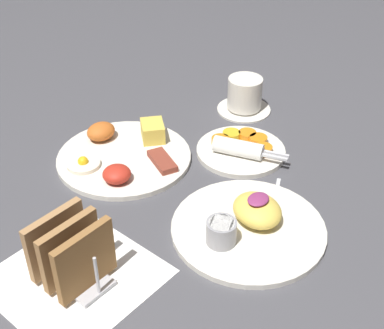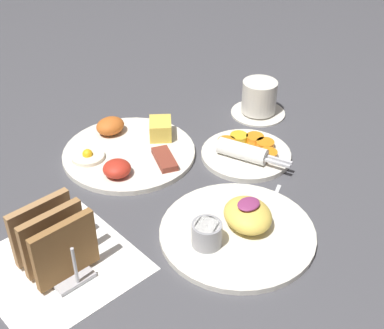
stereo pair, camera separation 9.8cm
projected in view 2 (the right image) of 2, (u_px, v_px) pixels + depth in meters
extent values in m
plane|color=#47474C|center=(179.00, 201.00, 0.94)|extent=(3.00, 3.00, 0.00)
cube|color=white|center=(59.00, 266.00, 0.81)|extent=(0.22, 0.22, 0.00)
cylinder|color=silver|center=(129.00, 153.00, 1.05)|extent=(0.26, 0.26, 0.01)
cube|color=#E5C64C|center=(160.00, 129.00, 1.09)|extent=(0.07, 0.07, 0.04)
ellipsoid|color=#C66023|center=(110.00, 126.00, 1.10)|extent=(0.06, 0.05, 0.03)
cylinder|color=#F4EACC|center=(88.00, 157.00, 1.03)|extent=(0.06, 0.06, 0.01)
sphere|color=yellow|center=(88.00, 154.00, 1.02)|extent=(0.02, 0.02, 0.02)
ellipsoid|color=red|center=(117.00, 169.00, 0.98)|extent=(0.05, 0.05, 0.03)
cube|color=brown|center=(165.00, 159.00, 1.02)|extent=(0.06, 0.08, 0.01)
cylinder|color=silver|center=(246.00, 154.00, 1.05)|extent=(0.18, 0.18, 0.01)
cylinder|color=orange|center=(268.00, 155.00, 1.03)|extent=(0.04, 0.04, 0.01)
cylinder|color=orange|center=(267.00, 145.00, 1.06)|extent=(0.04, 0.04, 0.01)
cylinder|color=orange|center=(255.00, 139.00, 1.08)|extent=(0.04, 0.04, 0.01)
cylinder|color=gold|center=(239.00, 138.00, 1.08)|extent=(0.04, 0.04, 0.01)
cylinder|color=orange|center=(227.00, 143.00, 1.06)|extent=(0.04, 0.04, 0.01)
cylinder|color=white|center=(242.00, 151.00, 1.02)|extent=(0.06, 0.10, 0.03)
cube|color=silver|center=(279.00, 160.00, 1.00)|extent=(0.02, 0.05, 0.00)
cube|color=silver|center=(277.00, 163.00, 0.99)|extent=(0.02, 0.05, 0.00)
cylinder|color=silver|center=(237.00, 233.00, 0.87)|extent=(0.25, 0.25, 0.01)
ellipsoid|color=#EAC651|center=(248.00, 215.00, 0.86)|extent=(0.10, 0.11, 0.04)
ellipsoid|color=#8C3366|center=(249.00, 204.00, 0.85)|extent=(0.04, 0.03, 0.01)
cylinder|color=#99999E|center=(207.00, 234.00, 0.83)|extent=(0.05, 0.05, 0.04)
cylinder|color=white|center=(207.00, 226.00, 0.82)|extent=(0.04, 0.04, 0.01)
cube|color=#B7B7BC|center=(58.00, 264.00, 0.81)|extent=(0.06, 0.12, 0.01)
cube|color=olive|center=(65.00, 250.00, 0.76)|extent=(0.10, 0.01, 0.10)
cube|color=#9C6E41|center=(53.00, 239.00, 0.78)|extent=(0.10, 0.01, 0.10)
cube|color=#A87A4C|center=(42.00, 228.00, 0.80)|extent=(0.10, 0.01, 0.10)
cylinder|color=#B7B7BC|center=(75.00, 266.00, 0.76)|extent=(0.01, 0.01, 0.07)
cylinder|color=#B7B7BC|center=(36.00, 228.00, 0.82)|extent=(0.01, 0.00, 0.07)
cylinder|color=silver|center=(258.00, 112.00, 1.19)|extent=(0.12, 0.12, 0.01)
cylinder|color=silver|center=(259.00, 97.00, 1.17)|extent=(0.08, 0.08, 0.07)
cylinder|color=#381E0F|center=(260.00, 84.00, 1.15)|extent=(0.06, 0.06, 0.01)
cube|color=silver|center=(272.00, 202.00, 0.93)|extent=(0.10, 0.05, 0.00)
ellipsoid|color=silver|center=(263.00, 225.00, 0.88)|extent=(0.02, 0.02, 0.01)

